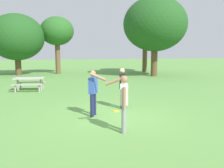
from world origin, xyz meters
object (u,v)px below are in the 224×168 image
(person_thrower, at_px, (122,85))
(tree_broad_center, at_px, (17,37))
(tree_slender_mid, at_px, (155,24))
(frisbee, at_px, (116,111))
(person_bystander, at_px, (93,90))
(tree_far_right, at_px, (57,32))
(picnic_table_near, at_px, (29,81))
(person_catcher, at_px, (123,99))
(tree_back_left, at_px, (145,33))

(person_thrower, bearing_deg, tree_broad_center, 110.38)
(person_thrower, bearing_deg, tree_slender_mid, 60.06)
(frisbee, relative_size, tree_broad_center, 0.04)
(person_bystander, height_order, tree_far_right, tree_far_right)
(tree_slender_mid, bearing_deg, tree_broad_center, 161.16)
(picnic_table_near, relative_size, tree_slender_mid, 0.26)
(person_bystander, height_order, frisbee, person_bystander)
(person_catcher, relative_size, frisbee, 6.31)
(picnic_table_near, xyz_separation_m, tree_broad_center, (-1.76, 10.03, 3.06))
(tree_broad_center, distance_m, tree_back_left, 13.19)
(person_catcher, distance_m, frisbee, 2.55)
(picnic_table_near, distance_m, tree_back_left, 15.72)
(picnic_table_near, height_order, tree_broad_center, tree_broad_center)
(tree_far_right, height_order, tree_slender_mid, tree_slender_mid)
(person_thrower, relative_size, tree_back_left, 0.28)
(tree_slender_mid, relative_size, tree_back_left, 1.21)
(person_catcher, distance_m, tree_broad_center, 19.22)
(person_catcher, height_order, frisbee, person_catcher)
(frisbee, bearing_deg, picnic_table_near, 121.16)
(frisbee, distance_m, tree_slender_mid, 14.50)
(tree_broad_center, bearing_deg, person_catcher, -74.86)
(tree_back_left, bearing_deg, person_thrower, -115.20)
(person_bystander, bearing_deg, frisbee, 22.42)
(tree_broad_center, distance_m, tree_slender_mid, 13.08)
(person_catcher, bearing_deg, person_thrower, 73.79)
(tree_broad_center, bearing_deg, person_bystander, -74.86)
(tree_far_right, height_order, tree_back_left, tree_back_left)
(person_thrower, xyz_separation_m, tree_far_right, (-2.00, 16.18, 3.32))
(picnic_table_near, relative_size, tree_far_right, 0.33)
(person_thrower, height_order, picnic_table_near, person_thrower)
(person_catcher, xyz_separation_m, tree_back_left, (8.21, 18.51, 3.28))
(person_catcher, height_order, picnic_table_near, person_catcher)
(person_thrower, relative_size, tree_broad_center, 0.28)
(frisbee, xyz_separation_m, picnic_table_near, (-3.64, 6.02, 0.55))
(frisbee, height_order, tree_far_right, tree_far_right)
(tree_far_right, bearing_deg, person_catcher, -86.43)
(tree_back_left, bearing_deg, person_catcher, -113.91)
(tree_far_right, bearing_deg, frisbee, -84.46)
(tree_broad_center, height_order, tree_slender_mid, tree_slender_mid)
(person_bystander, relative_size, tree_broad_center, 0.28)
(person_thrower, xyz_separation_m, frisbee, (-0.38, -0.47, -0.93))
(person_catcher, distance_m, tree_back_left, 20.51)
(picnic_table_near, distance_m, tree_broad_center, 10.64)
(tree_broad_center, xyz_separation_m, tree_back_left, (13.18, 0.14, 0.62))
(tree_broad_center, bearing_deg, picnic_table_near, -80.02)
(person_catcher, distance_m, person_bystander, 2.00)
(person_thrower, distance_m, tree_slender_mid, 13.65)
(person_thrower, height_order, frisbee, person_thrower)
(picnic_table_near, xyz_separation_m, tree_far_right, (2.02, 10.64, 3.70))
(person_thrower, bearing_deg, person_catcher, -106.21)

